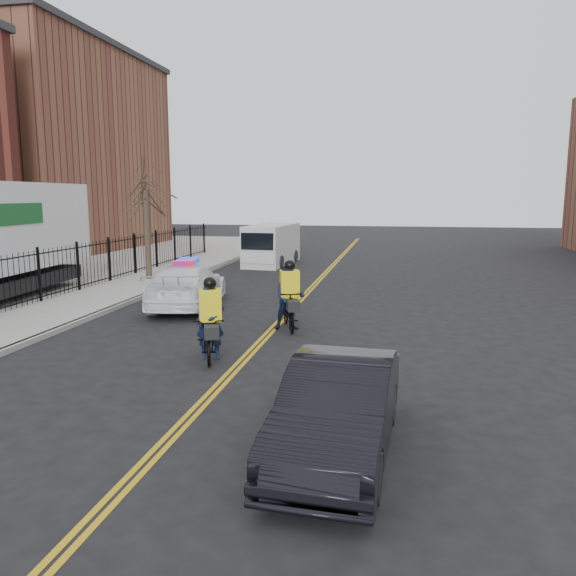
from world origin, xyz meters
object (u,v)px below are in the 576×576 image
(dark_sedan, at_px, (339,408))
(cyclist_near, at_px, (211,331))
(cargo_van, at_px, (271,245))
(cyclist_far, at_px, (290,303))
(police_cruiser, at_px, (187,285))

(dark_sedan, relative_size, cyclist_near, 2.04)
(dark_sedan, xyz_separation_m, cargo_van, (-6.25, 23.04, 0.38))
(cargo_van, distance_m, cyclist_far, 15.83)
(police_cruiser, relative_size, cargo_van, 1.01)
(cargo_van, bearing_deg, police_cruiser, -86.82)
(cyclist_far, bearing_deg, cargo_van, 85.73)
(dark_sedan, xyz_separation_m, cyclist_far, (-2.24, 7.73, 0.09))
(police_cruiser, relative_size, dark_sedan, 1.26)
(cargo_van, relative_size, cyclist_far, 2.61)
(cyclist_near, bearing_deg, police_cruiser, 95.52)
(dark_sedan, distance_m, cyclist_far, 8.04)
(police_cruiser, height_order, dark_sedan, police_cruiser)
(dark_sedan, height_order, cyclist_far, cyclist_far)
(dark_sedan, height_order, cargo_van, cargo_van)
(police_cruiser, bearing_deg, cargo_van, -100.10)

